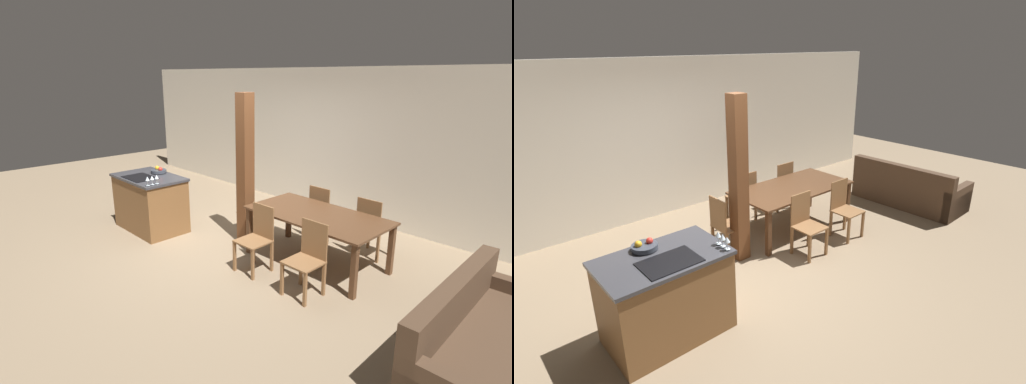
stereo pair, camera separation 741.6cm
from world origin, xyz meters
TOP-DOWN VIEW (x-y plane):
  - ground_plane at (0.00, 0.00)m, footprint 16.00×16.00m
  - wall_back at (0.00, 2.58)m, footprint 11.20×0.08m
  - kitchen_island at (-1.37, -0.41)m, footprint 1.26×0.79m
  - fruit_bowl at (-1.43, -0.17)m, footprint 0.26×0.26m
  - wine_glass_near at (-0.81, -0.73)m, footprint 0.06×0.06m
  - wine_glass_middle at (-0.81, -0.65)m, footprint 0.06×0.06m
  - wine_glass_far at (-0.81, -0.57)m, footprint 0.06×0.06m
  - dining_table at (1.42, 0.58)m, footprint 1.92×1.01m
  - dining_chair_near_left at (0.98, -0.15)m, footprint 0.40×0.40m
  - dining_chair_near_right at (1.85, -0.15)m, footprint 0.40×0.40m
  - dining_chair_far_left at (0.98, 1.31)m, footprint 0.40×0.40m
  - dining_chair_far_right at (1.85, 1.31)m, footprint 0.40×0.40m
  - dining_chair_head_end at (0.08, 0.58)m, footprint 0.40×0.40m
  - couch at (3.83, -0.12)m, footprint 0.94×2.00m
  - timber_post at (0.19, 0.37)m, footprint 0.20×0.20m

SIDE VIEW (x-z plane):
  - ground_plane at x=0.00m, z-range 0.00..0.00m
  - couch at x=3.83m, z-range -0.14..0.69m
  - kitchen_island at x=-1.37m, z-range 0.00..0.94m
  - dining_chair_near_left at x=0.98m, z-range 0.02..0.92m
  - dining_chair_near_right at x=1.85m, z-range 0.02..0.92m
  - dining_chair_far_left at x=0.98m, z-range 0.02..0.92m
  - dining_chair_far_right at x=1.85m, z-range 0.02..0.92m
  - dining_chair_head_end at x=0.08m, z-range 0.02..0.92m
  - dining_table at x=1.42m, z-range 0.28..1.01m
  - fruit_bowl at x=-1.43m, z-range 0.92..1.03m
  - wine_glass_near at x=-0.81m, z-range 0.98..1.12m
  - wine_glass_middle at x=-0.81m, z-range 0.98..1.12m
  - wine_glass_far at x=-0.81m, z-range 0.98..1.12m
  - timber_post at x=0.19m, z-range 0.00..2.32m
  - wall_back at x=0.00m, z-range 0.00..2.70m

